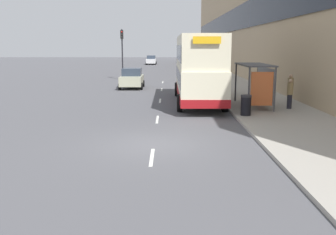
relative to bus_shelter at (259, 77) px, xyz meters
name	(u,v)px	position (x,y,z in m)	size (l,w,h in m)	color
ground_plane	(155,145)	(-5.77, -8.03, -1.88)	(220.00, 220.00, 0.00)	#515156
pavement	(212,72)	(0.73, 30.47, -1.81)	(5.00, 93.00, 0.14)	#A39E93
terrace_facade	(243,15)	(4.72, 30.47, 5.83)	(3.10, 93.00, 15.43)	tan
lane_mark_0	(153,157)	(-5.77, -9.65, -1.87)	(0.12, 2.00, 0.01)	silver
lane_mark_1	(158,119)	(-5.77, -3.11, -1.87)	(0.12, 2.00, 0.01)	silver
lane_mark_2	(161,101)	(-5.77, 3.43, -1.87)	(0.12, 2.00, 0.01)	silver
lane_mark_3	(163,90)	(-5.77, 9.97, -1.87)	(0.12, 2.00, 0.01)	silver
lane_mark_4	(164,82)	(-5.77, 16.52, -1.87)	(0.12, 2.00, 0.01)	silver
bus_shelter	(259,77)	(0.00, 0.00, 0.00)	(1.60, 4.20, 2.48)	#4C4C51
double_decker_bus_near	(199,68)	(-3.30, 2.45, 0.41)	(2.85, 10.49, 4.30)	beige
car_0	(152,60)	(-8.59, 53.88, -1.00)	(2.08, 4.57, 1.78)	silver
car_1	(133,78)	(-8.40, 11.14, -1.01)	(2.04, 3.85, 1.75)	#B7B799
pedestrian_at_shelter	(291,88)	(2.47, 1.79, -0.82)	(0.35, 0.35, 1.79)	#23232D
pedestrian_1	(291,94)	(1.69, -0.60, -0.87)	(0.33, 0.33, 1.69)	#23232D
litter_bin	(247,105)	(-1.22, -2.69, -1.21)	(0.55, 0.55, 1.05)	black
traffic_light_far_kerb	(123,46)	(-10.17, 19.24, 1.73)	(0.30, 0.32, 5.41)	black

